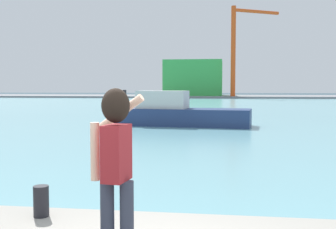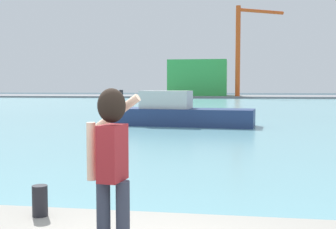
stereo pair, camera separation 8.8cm
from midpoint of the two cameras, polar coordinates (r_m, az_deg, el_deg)
name	(u,v)px [view 2 (the right image)]	position (r m, az deg, el deg)	size (l,w,h in m)	color
ground_plane	(223,105)	(53.69, 7.66, 1.24)	(220.00, 220.00, 0.00)	#334751
harbor_water	(224,105)	(55.68, 7.70, 1.34)	(140.00, 100.00, 0.02)	#6BA8B2
far_shore_dock	(226,96)	(95.65, 8.06, 2.47)	(140.00, 20.00, 0.41)	gray
person_photographer	(112,156)	(4.16, -7.13, -5.71)	(0.53, 0.56, 1.74)	#2D3342
harbor_bollard	(40,201)	(5.99, -16.77, -11.28)	(0.21, 0.21, 0.42)	black
boat_moored	(179,113)	(25.42, 1.68, 0.17)	(8.77, 3.34, 2.13)	navy
warehouse_left	(199,78)	(96.28, 4.24, 4.99)	(12.90, 12.15, 7.95)	green
port_crane	(243,42)	(89.75, 10.32, 9.74)	(10.34, 6.35, 18.81)	#D84C19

